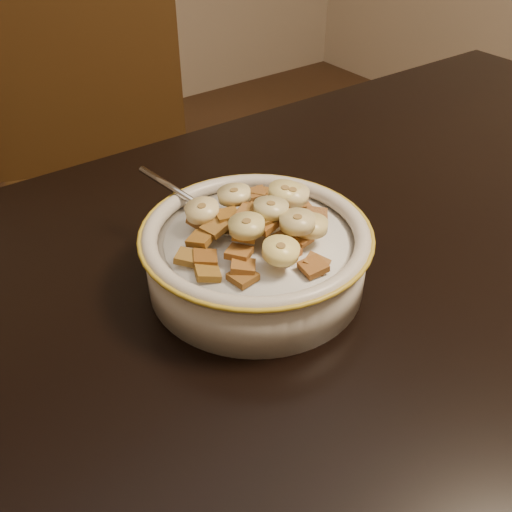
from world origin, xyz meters
TOP-DOWN VIEW (x-y plane):
  - table at (0.00, 0.00)m, footprint 1.41×0.92m
  - chair at (0.04, 0.70)m, footprint 0.60×0.60m
  - cereal_bowl at (-0.06, 0.13)m, footprint 0.20×0.20m
  - milk at (-0.06, 0.13)m, footprint 0.17×0.17m
  - spoon at (-0.07, 0.16)m, footprint 0.05×0.06m
  - cereal_square_0 at (-0.08, 0.15)m, footprint 0.03×0.03m
  - cereal_square_1 at (-0.06, 0.14)m, footprint 0.03×0.03m
  - cereal_square_2 at (-0.05, 0.06)m, footprint 0.03×0.03m
  - cereal_square_3 at (-0.13, 0.11)m, footprint 0.03×0.03m
  - cereal_square_4 at (-0.11, 0.08)m, footprint 0.02×0.02m
  - cereal_square_5 at (-0.12, 0.12)m, footprint 0.03×0.03m
  - cereal_square_6 at (-0.10, 0.11)m, footprint 0.03×0.03m
  - cereal_square_7 at (-0.07, 0.13)m, footprint 0.02×0.02m
  - cereal_square_8 at (-0.06, 0.12)m, footprint 0.02×0.02m
  - cereal_square_9 at (-0.04, 0.09)m, footprint 0.02×0.02m
  - cereal_square_10 at (0.00, 0.14)m, footprint 0.03×0.03m
  - cereal_square_11 at (-0.05, 0.13)m, footprint 0.03×0.03m
  - cereal_square_12 at (-0.07, 0.08)m, footprint 0.02×0.02m
  - cereal_square_13 at (-0.07, 0.13)m, footprint 0.02×0.02m
  - cereal_square_14 at (-0.06, 0.13)m, footprint 0.02×0.02m
  - cereal_square_15 at (-0.06, 0.11)m, footprint 0.02×0.03m
  - cereal_square_16 at (-0.13, 0.13)m, footprint 0.03×0.03m
  - cereal_square_17 at (-0.04, 0.12)m, footprint 0.03×0.03m
  - cereal_square_18 at (-0.02, 0.18)m, footprint 0.03×0.03m
  - cereal_square_19 at (0.00, 0.12)m, footprint 0.03×0.03m
  - cereal_square_20 at (-0.05, 0.14)m, footprint 0.03×0.03m
  - cereal_square_21 at (-0.05, 0.06)m, footprint 0.02×0.02m
  - cereal_square_22 at (-0.08, 0.12)m, footprint 0.03×0.03m
  - cereal_square_23 at (-0.09, 0.17)m, footprint 0.03×0.03m
  - cereal_square_24 at (-0.11, 0.14)m, footprint 0.03×0.03m
  - cereal_square_25 at (-0.06, 0.10)m, footprint 0.02×0.02m
  - cereal_square_26 at (-0.09, 0.14)m, footprint 0.02×0.02m
  - cereal_square_27 at (-0.10, 0.09)m, footprint 0.03×0.03m
  - cereal_square_28 at (-0.02, 0.18)m, footprint 0.03×0.03m
  - cereal_square_29 at (-0.07, 0.13)m, footprint 0.03×0.03m
  - banana_slice_0 at (-0.03, 0.09)m, footprint 0.04×0.04m
  - banana_slice_1 at (-0.07, 0.08)m, footprint 0.04×0.04m
  - banana_slice_2 at (-0.01, 0.14)m, footprint 0.03×0.03m
  - banana_slice_3 at (-0.05, 0.12)m, footprint 0.04×0.04m
  - banana_slice_4 at (-0.06, 0.17)m, footprint 0.04×0.04m
  - banana_slice_5 at (-0.04, 0.09)m, footprint 0.04×0.04m
  - banana_slice_6 at (-0.08, 0.11)m, footprint 0.04×0.04m
  - banana_slice_7 at (-0.09, 0.17)m, footprint 0.03×0.03m
  - banana_slice_8 at (-0.02, 0.14)m, footprint 0.04×0.04m

SIDE VIEW (x-z plane):
  - chair at x=0.04m, z-range 0.00..1.05m
  - table at x=0.00m, z-range 0.71..0.75m
  - cereal_bowl at x=-0.06m, z-range 0.75..0.80m
  - milk at x=-0.06m, z-range 0.80..0.80m
  - spoon at x=-0.07m, z-range 0.80..0.81m
  - cereal_square_2 at x=-0.05m, z-range 0.80..0.81m
  - cereal_square_3 at x=-0.13m, z-range 0.80..0.81m
  - cereal_square_4 at x=-0.11m, z-range 0.80..0.81m
  - cereal_square_10 at x=0.00m, z-range 0.80..0.81m
  - cereal_square_19 at x=0.00m, z-range 0.80..0.81m
  - cereal_square_21 at x=-0.05m, z-range 0.80..0.81m
  - cereal_square_18 at x=-0.02m, z-range 0.80..0.81m
  - cereal_square_5 at x=-0.12m, z-range 0.80..0.81m
  - cereal_square_28 at x=-0.02m, z-range 0.80..0.81m
  - cereal_square_16 at x=-0.13m, z-range 0.80..0.81m
  - cereal_square_27 at x=-0.10m, z-range 0.80..0.81m
  - cereal_square_24 at x=-0.11m, z-range 0.81..0.81m
  - cereal_square_23 at x=-0.09m, z-range 0.81..0.82m
  - cereal_square_6 at x=-0.10m, z-range 0.81..0.82m
  - cereal_square_9 at x=-0.04m, z-range 0.81..0.82m
  - cereal_square_25 at x=-0.06m, z-range 0.81..0.82m
  - cereal_square_12 at x=-0.07m, z-range 0.81..0.82m
  - cereal_square_26 at x=-0.09m, z-range 0.81..0.82m
  - cereal_square_20 at x=-0.05m, z-range 0.81..0.82m
  - cereal_square_17 at x=-0.04m, z-range 0.81..0.82m
  - cereal_square_0 at x=-0.08m, z-range 0.81..0.82m
  - banana_slice_0 at x=-0.03m, z-range 0.81..0.82m
  - cereal_square_22 at x=-0.08m, z-range 0.81..0.82m
  - cereal_square_1 at x=-0.06m, z-range 0.81..0.83m
  - cereal_square_15 at x=-0.06m, z-range 0.82..0.82m
  - banana_slice_1 at x=-0.07m, z-range 0.81..0.83m
  - banana_slice_7 at x=-0.09m, z-range 0.81..0.83m
  - cereal_square_13 at x=-0.07m, z-range 0.82..0.83m
  - cereal_square_11 at x=-0.05m, z-range 0.82..0.83m
  - cereal_square_7 at x=-0.07m, z-range 0.82..0.83m
  - banana_slice_4 at x=-0.06m, z-range 0.82..0.83m
  - cereal_square_8 at x=-0.06m, z-range 0.82..0.83m
  - banana_slice_2 at x=-0.01m, z-range 0.82..0.83m
  - banana_slice_8 at x=-0.02m, z-range 0.82..0.83m
  - cereal_square_29 at x=-0.07m, z-range 0.82..0.83m
  - cereal_square_14 at x=-0.06m, z-range 0.82..0.83m
  - banana_slice_6 at x=-0.08m, z-range 0.82..0.83m
  - banana_slice_5 at x=-0.04m, z-range 0.82..0.83m
  - banana_slice_3 at x=-0.05m, z-range 0.82..0.84m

